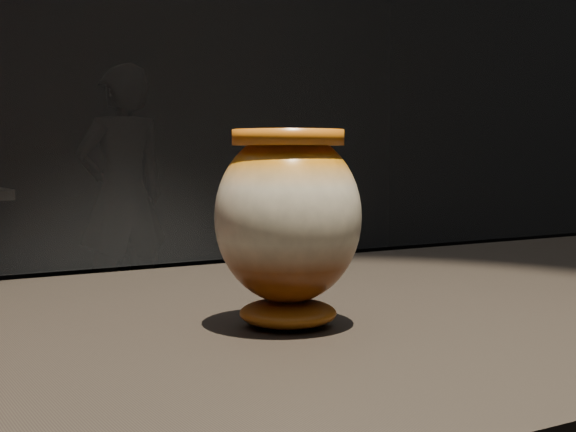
# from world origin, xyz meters

# --- Properties ---
(main_vase) EXTENTS (0.17, 0.17, 0.20)m
(main_vase) POSITION_xyz_m (-0.05, -0.05, 1.01)
(main_vase) COLOR #622908
(main_vase) RESTS_ON display_plinth
(visitor) EXTENTS (0.62, 0.43, 1.62)m
(visitor) POSITION_xyz_m (1.19, 4.06, 0.81)
(visitor) COLOR black
(visitor) RESTS_ON ground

